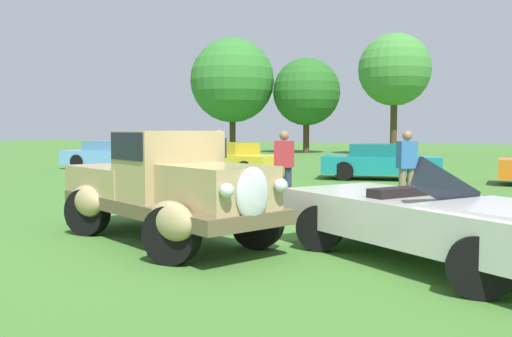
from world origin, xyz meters
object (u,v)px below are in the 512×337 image
Objects in this scene: spectator_far_side at (219,156)px; show_car_yellow at (231,160)px; neighbor_convertible at (438,220)px; show_car_teal at (379,162)px; feature_pickup_truck at (166,185)px; show_car_skyblue at (113,155)px; spectator_between_cars at (407,166)px; spectator_near_truck at (149,151)px; spectator_by_row at (284,165)px.

show_car_yellow is at bearing 109.93° from spectator_far_side.
spectator_far_side is at bearing 132.68° from neighbor_convertible.
neighbor_convertible is 12.11m from show_car_teal.
show_car_yellow is at bearing -170.78° from show_car_teal.
show_car_teal is 5.84m from spectator_far_side.
show_car_yellow is 3.65m from spectator_far_side.
feature_pickup_truck reaches higher than neighbor_convertible.
show_car_yellow is at bearing -11.73° from show_car_skyblue.
spectator_between_cars reaches higher than show_car_skyblue.
show_car_teal is 8.26m from spectator_near_truck.
feature_pickup_truck reaches higher than show_car_skyblue.
neighbor_convertible is 1.04× the size of show_car_yellow.
feature_pickup_truck is 8.10m from spectator_far_side.
neighbor_convertible is at bearing -50.31° from spectator_by_row.
spectator_by_row is at bearing -43.32° from spectator_far_side.
spectator_between_cars is at bearing -21.38° from spectator_far_side.
show_car_skyblue is 8.86m from spectator_far_side.
neighbor_convertible is 14.67m from spectator_near_truck.
show_car_skyblue is at bearing 152.26° from spectator_between_cars.
feature_pickup_truck is 16.10m from show_car_skyblue.
spectator_near_truck is (-2.79, -1.14, 0.31)m from show_car_yellow.
show_car_yellow is 3.03m from spectator_near_truck.
spectator_by_row is (-0.80, -7.26, 0.31)m from show_car_teal.
spectator_by_row is 1.00× the size of spectator_far_side.
neighbor_convertible reaches higher than show_car_skyblue.
spectator_by_row is at bearing -36.19° from spectator_near_truck.
feature_pickup_truck is 1.00× the size of show_car_skyblue.
spectator_near_truck is 4.63m from spectator_far_side.
spectator_far_side is at bearing 136.68° from spectator_by_row.
spectator_between_cars reaches higher than show_car_teal.
show_car_teal is (-2.93, 11.75, 0.02)m from neighbor_convertible.
show_car_teal is 7.31m from spectator_by_row.
show_car_teal is 2.45× the size of spectator_far_side.
show_car_teal is (5.22, 0.85, -0.00)m from show_car_yellow.
neighbor_convertible is at bearing -53.25° from show_car_yellow.
show_car_skyblue is 11.48m from show_car_teal.
neighbor_convertible is at bearing -40.29° from show_car_skyblue.
feature_pickup_truck is 3.99m from neighbor_convertible.
spectator_far_side is (-5.79, 2.27, 0.00)m from spectator_between_cars.
spectator_far_side is at bearing 158.62° from spectator_between_cars.
feature_pickup_truck is at bearing -68.88° from spectator_far_side.
spectator_far_side is at bearing 111.12° from feature_pickup_truck.
spectator_far_side reaches higher than show_car_skyblue.
show_car_teal is at bearing 47.01° from spectator_far_side.
spectator_far_side is (1.24, -3.42, 0.31)m from show_car_yellow.
show_car_yellow is at bearing 110.75° from feature_pickup_truck.
spectator_between_cars is at bearing -38.98° from show_car_yellow.
spectator_between_cars is (2.87, 5.29, 0.05)m from feature_pickup_truck.
spectator_by_row is at bearing -35.85° from show_car_skyblue.
show_car_skyblue is 15.01m from spectator_between_cars.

